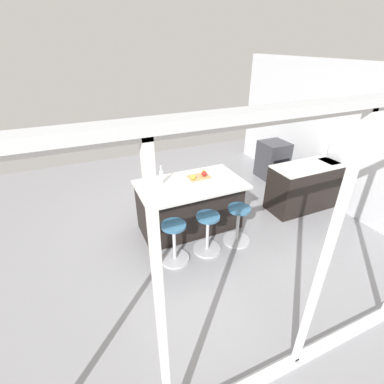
# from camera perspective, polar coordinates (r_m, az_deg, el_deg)

# --- Properties ---
(ground_plane) EXTENTS (7.69, 7.69, 0.00)m
(ground_plane) POSITION_cam_1_polar(r_m,az_deg,el_deg) (5.03, -0.36, -6.72)
(ground_plane) COLOR gray
(window_panel_rear) EXTENTS (5.92, 0.12, 2.64)m
(window_panel_rear) POSITION_cam_1_polar(r_m,az_deg,el_deg) (2.59, 24.92, -15.38)
(window_panel_rear) COLOR silver
(window_panel_rear) RESTS_ON ground_plane
(interior_partition_left) EXTENTS (0.15, 5.34, 2.64)m
(interior_partition_left) POSITION_cam_1_polar(r_m,az_deg,el_deg) (6.15, 26.27, 10.75)
(interior_partition_left) COLOR silver
(interior_partition_left) RESTS_ON ground_plane
(sink_cabinet) EXTENTS (2.07, 0.60, 1.18)m
(sink_cabinet) POSITION_cam_1_polar(r_m,az_deg,el_deg) (5.99, 24.55, 1.69)
(sink_cabinet) COLOR black
(sink_cabinet) RESTS_ON ground_plane
(oven_range) EXTENTS (0.60, 0.61, 0.87)m
(oven_range) POSITION_cam_1_polar(r_m,az_deg,el_deg) (6.89, 16.31, 6.38)
(oven_range) COLOR #38383D
(oven_range) RESTS_ON ground_plane
(kitchen_island) EXTENTS (1.73, 1.01, 0.88)m
(kitchen_island) POSITION_cam_1_polar(r_m,az_deg,el_deg) (4.74, -0.48, -2.71)
(kitchen_island) COLOR black
(kitchen_island) RESTS_ON ground_plane
(stool_by_window) EXTENTS (0.44, 0.44, 0.65)m
(stool_by_window) POSITION_cam_1_polar(r_m,az_deg,el_deg) (4.54, 9.39, -6.87)
(stool_by_window) COLOR #B7B7BC
(stool_by_window) RESTS_ON ground_plane
(stool_middle) EXTENTS (0.44, 0.44, 0.65)m
(stool_middle) POSITION_cam_1_polar(r_m,az_deg,el_deg) (4.31, 3.20, -8.66)
(stool_middle) COLOR #B7B7BC
(stool_middle) RESTS_ON ground_plane
(stool_near_camera) EXTENTS (0.44, 0.44, 0.65)m
(stool_near_camera) POSITION_cam_1_polar(r_m,az_deg,el_deg) (4.14, -3.66, -10.52)
(stool_near_camera) COLOR #B7B7BC
(stool_near_camera) RESTS_ON ground_plane
(cutting_board) EXTENTS (0.36, 0.24, 0.02)m
(cutting_board) POSITION_cam_1_polar(r_m,az_deg,el_deg) (4.69, 1.42, 3.14)
(cutting_board) COLOR tan
(cutting_board) RESTS_ON kitchen_island
(apple_red) EXTENTS (0.09, 0.09, 0.09)m
(apple_red) POSITION_cam_1_polar(r_m,az_deg,el_deg) (4.68, 2.51, 3.79)
(apple_red) COLOR red
(apple_red) RESTS_ON cutting_board
(apple_yellow) EXTENTS (0.08, 0.08, 0.08)m
(apple_yellow) POSITION_cam_1_polar(r_m,az_deg,el_deg) (4.56, 0.24, 3.08)
(apple_yellow) COLOR gold
(apple_yellow) RESTS_ON cutting_board
(apple_green) EXTENTS (0.07, 0.07, 0.07)m
(apple_green) POSITION_cam_1_polar(r_m,az_deg,el_deg) (4.76, 2.46, 4.15)
(apple_green) COLOR #609E2D
(apple_green) RESTS_ON cutting_board
(water_bottle) EXTENTS (0.06, 0.06, 0.31)m
(water_bottle) POSITION_cam_1_polar(r_m,az_deg,el_deg) (4.46, -6.34, 3.15)
(water_bottle) COLOR silver
(water_bottle) RESTS_ON kitchen_island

